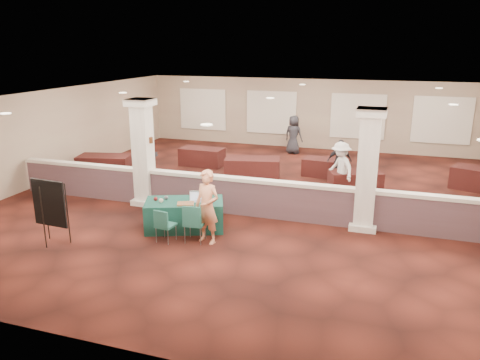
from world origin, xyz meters
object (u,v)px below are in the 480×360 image
(far_table_front_right, at_px, (355,181))
(conf_chair_side, at_px, (164,223))
(woman, at_px, (207,207))
(far_table_front_left, at_px, (105,166))
(conf_chair_main, at_px, (194,221))
(far_table_back_center, at_px, (325,168))
(near_table, at_px, (185,215))
(attendee_b, at_px, (341,168))
(attendee_d, at_px, (294,135))
(attendee_a, at_px, (145,157))
(far_table_front_center, at_px, (252,169))
(attendee_c, at_px, (339,161))
(easel_board, at_px, (49,204))
(far_table_back_left, at_px, (202,157))

(far_table_front_right, bearing_deg, conf_chair_side, -125.58)
(woman, bearing_deg, far_table_front_left, 157.20)
(conf_chair_main, xyz_separation_m, far_table_back_center, (2.20, 7.06, -0.25))
(conf_chair_side, bearing_deg, far_table_front_right, 62.35)
(near_table, relative_size, conf_chair_main, 2.06)
(near_table, bearing_deg, conf_chair_main, -73.11)
(attendee_b, relative_size, attendee_d, 1.01)
(attendee_a, relative_size, attendee_d, 1.13)
(far_table_front_center, height_order, attendee_c, attendee_c)
(easel_board, bearing_deg, conf_chair_main, 23.55)
(far_table_front_center, relative_size, far_table_front_right, 1.16)
(far_table_front_right, bearing_deg, near_table, -129.98)
(conf_chair_main, relative_size, attendee_c, 0.64)
(easel_board, relative_size, attendee_c, 1.07)
(attendee_b, xyz_separation_m, attendee_c, (-0.19, 1.33, -0.10))
(easel_board, xyz_separation_m, far_table_back_center, (5.45, 8.21, -0.71))
(attendee_a, distance_m, attendee_b, 6.64)
(far_table_front_center, height_order, attendee_b, attendee_b)
(far_table_front_left, xyz_separation_m, far_table_front_center, (5.34, 1.24, 0.01))
(far_table_back_left, bearing_deg, far_table_front_center, -27.86)
(conf_chair_side, bearing_deg, attendee_d, 92.62)
(far_table_front_right, distance_m, attendee_a, 7.19)
(far_table_back_center, xyz_separation_m, attendee_c, (0.55, -0.58, 0.43))
(conf_chair_side, distance_m, attendee_a, 5.21)
(far_table_front_center, xyz_separation_m, attendee_c, (3.00, 0.66, 0.37))
(attendee_a, distance_m, attendee_d, 7.42)
(far_table_front_right, bearing_deg, attendee_b, -140.74)
(attendee_b, bearing_deg, attendee_c, 144.78)
(near_table, xyz_separation_m, conf_chair_side, (-0.11, -0.97, 0.11))
(conf_chair_side, distance_m, far_table_front_right, 7.06)
(near_table, distance_m, far_table_front_right, 6.23)
(near_table, xyz_separation_m, easel_board, (-2.65, -1.91, 0.65))
(near_table, xyz_separation_m, far_table_front_center, (0.34, 5.07, 0.01))
(attendee_c, bearing_deg, conf_chair_main, -139.03)
(attendee_b, bearing_deg, attendee_d, 163.65)
(far_table_front_center, bearing_deg, conf_chair_main, -87.51)
(near_table, xyz_separation_m, attendee_a, (-3.02, 3.33, 0.57))
(far_table_back_center, distance_m, attendee_d, 3.88)
(far_table_front_center, bearing_deg, far_table_back_left, 152.14)
(far_table_front_center, height_order, far_table_front_right, far_table_front_center)
(far_table_front_left, bearing_deg, attendee_c, 12.82)
(attendee_a, distance_m, attendee_c, 6.81)
(near_table, relative_size, easel_board, 1.24)
(far_table_back_center, xyz_separation_m, attendee_b, (0.74, -1.91, 0.53))
(far_table_front_center, distance_m, attendee_b, 3.29)
(conf_chair_main, distance_m, attendee_a, 5.47)
(woman, bearing_deg, conf_chair_side, -146.47)
(easel_board, bearing_deg, far_table_back_center, 60.49)
(conf_chair_side, relative_size, far_table_front_right, 0.51)
(far_table_front_center, height_order, attendee_a, attendee_a)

